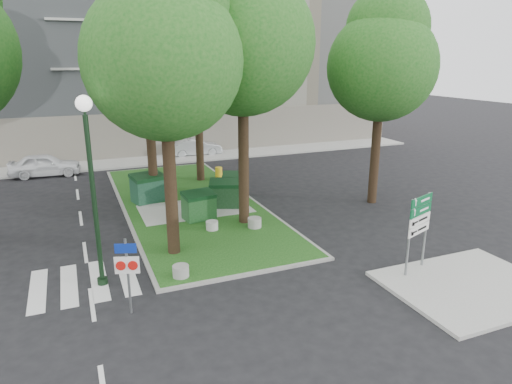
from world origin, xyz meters
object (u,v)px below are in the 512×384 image
dumpster_c (225,194)px  litter_bin (219,173)px  dumpster_d (235,184)px  dumpster_a (148,188)px  car_white (45,165)px  car_silver (195,147)px  tree_median_near_left (165,45)px  tree_median_mid (147,56)px  street_lamp (91,171)px  bollard_left (181,271)px  tree_street_right (383,56)px  directional_sign (419,222)px  traffic_sign_pole (127,266)px  bollard_mid (212,225)px  tree_median_far (197,30)px  tree_median_near_right (244,28)px  bollard_right (255,222)px  dumpster_b (199,206)px

dumpster_c → litter_bin: 5.05m
dumpster_d → dumpster_a: bearing=-165.2°
car_white → car_silver: 10.25m
car_white → tree_median_near_left: bearing=-157.9°
tree_median_near_left → tree_median_mid: bearing=85.6°
tree_median_near_left → street_lamp: (-2.69, -1.39, -3.60)m
bollard_left → car_white: car_white is taller
tree_street_right → dumpster_d: size_ratio=6.57×
dumpster_d → directional_sign: directional_sign is taller
traffic_sign_pole → car_white: bearing=117.3°
bollard_mid → traffic_sign_pole: (-3.95, -5.06, 1.15)m
dumpster_d → tree_median_far: bearing=124.1°
tree_median_mid → tree_median_far: (3.20, 3.00, 1.34)m
tree_median_near_right → dumpster_c: tree_median_near_right is taller
tree_street_right → directional_sign: (-3.53, -7.06, -5.15)m
bollard_right → street_lamp: (-6.27, -2.54, 3.39)m
tree_median_near_right → tree_street_right: tree_median_near_right is taller
dumpster_a → bollard_right: bearing=-71.8°
tree_street_right → litter_bin: tree_street_right is taller
tree_street_right → traffic_sign_pole: 15.00m
dumpster_a → street_lamp: 8.81m
bollard_right → dumpster_b: bearing=134.4°
tree_median_near_right → dumpster_b: tree_median_near_right is taller
tree_street_right → car_white: size_ratio=2.48×
dumpster_b → traffic_sign_pole: 7.60m
tree_median_near_right → dumpster_c: bearing=94.4°
tree_median_near_right → litter_bin: 10.42m
tree_median_near_left → litter_bin: bearing=63.2°
tree_median_near_left → tree_median_mid: (0.50, 6.50, -0.34)m
bollard_right → tree_median_near_left: bearing=-162.1°
tree_street_right → dumpster_d: (-6.09, 3.30, -6.29)m
tree_street_right → litter_bin: (-5.89, 6.64, -6.51)m
dumpster_c → car_white: (-8.03, 10.07, -0.05)m
tree_median_far → car_white: size_ratio=2.94×
bollard_right → street_lamp: size_ratio=0.10×
dumpster_d → litter_bin: bearing=109.8°
dumpster_c → litter_bin: size_ratio=2.34×
dumpster_c → street_lamp: size_ratio=0.28×
tree_street_right → directional_sign: tree_street_right is taller
litter_bin → tree_median_near_right: bearing=-98.8°
tree_median_far → dumpster_b: 10.16m
tree_street_right → car_white: (-15.20, 11.84, -6.29)m
tree_median_mid → dumpster_b: 7.25m
tree_median_near_right → car_silver: size_ratio=3.06×
tree_median_near_left → directional_sign: (6.97, -4.56, -5.48)m
dumpster_b → bollard_left: 5.51m
bollard_left → tree_median_far: bearing=70.8°
tree_median_near_left → dumpster_a: tree_median_near_left is taller
dumpster_a → dumpster_b: 3.75m
traffic_sign_pole → car_white: traffic_sign_pole is taller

